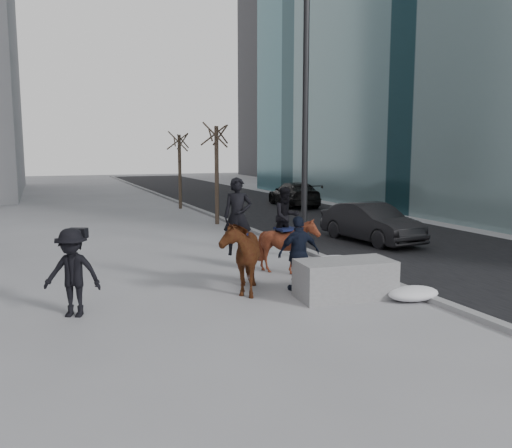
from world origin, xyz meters
name	(u,v)px	position (x,y,z in m)	size (l,w,h in m)	color
ground	(276,297)	(0.00, 0.00, 0.00)	(120.00, 120.00, 0.00)	gray
road	(329,224)	(7.00, 10.00, 0.01)	(8.00, 90.00, 0.01)	black
curb	(244,227)	(3.00, 10.00, 0.06)	(0.25, 90.00, 0.12)	gray
planter	(345,279)	(1.42, -0.58, 0.42)	(2.12, 1.06, 0.85)	gray
car_near	(371,223)	(6.04, 5.34, 0.69)	(1.46, 4.20, 1.38)	black
car_far	(294,194)	(8.75, 17.25, 0.70)	(1.95, 4.80, 1.39)	black
tree_near	(217,170)	(2.40, 11.82, 2.36)	(1.20, 1.20, 4.72)	#362B20
tree_far	(180,168)	(2.40, 18.50, 2.25)	(1.20, 1.20, 4.49)	#3C3124
mounted_left	(240,249)	(-0.55, 0.85, 0.98)	(1.56, 2.23, 2.63)	#46170E
mounted_right	(288,239)	(1.25, 2.06, 0.92)	(1.28, 1.42, 2.29)	#45170D
feeder	(299,254)	(0.74, 0.36, 0.88)	(1.03, 0.86, 1.75)	black
camera_crew	(72,272)	(-4.26, 0.24, 0.89)	(1.30, 1.08, 1.75)	black
lamppost	(306,90)	(2.60, 3.77, 4.99)	(0.25, 0.80, 9.09)	black
snow_piles	(361,273)	(2.70, 0.74, 0.17)	(1.37, 4.28, 0.35)	silver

